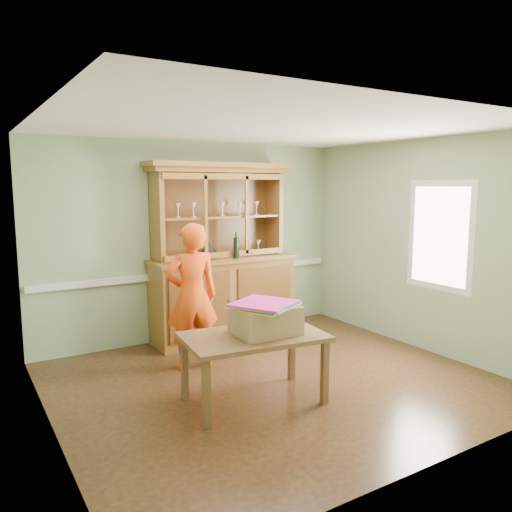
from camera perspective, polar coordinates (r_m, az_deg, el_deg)
floor at (r=5.61m, az=2.11°, el=-14.10°), size 4.50×4.50×0.00m
ceiling at (r=5.22m, az=2.27°, el=14.50°), size 4.50×4.50×0.00m
wall_back at (r=6.98m, az=-6.98°, el=1.74°), size 4.50×0.00×4.50m
wall_left at (r=4.43m, az=-22.84°, el=-2.53°), size 0.00×4.00×4.00m
wall_right at (r=6.75m, az=18.28°, el=1.17°), size 0.00×4.00×4.00m
wall_front at (r=3.78m, az=19.33°, el=-4.10°), size 4.50×0.00×4.50m
chair_rail at (r=7.02m, az=-6.83°, el=-1.93°), size 4.41×0.05×0.08m
framed_map at (r=4.69m, az=-23.30°, el=0.49°), size 0.03×0.60×0.46m
window_panel at (r=6.53m, az=20.22°, el=2.18°), size 0.03×0.96×1.36m
china_hutch at (r=6.93m, az=-3.92°, el=-2.50°), size 2.06×0.68×2.42m
dining_table at (r=4.93m, az=-0.25°, el=-9.85°), size 1.44×0.97×0.68m
cardboard_box at (r=4.90m, az=1.07°, el=-7.28°), size 0.63×0.51×0.28m
kite_stack at (r=4.81m, az=0.90°, el=-5.53°), size 0.72×0.72×0.05m
person at (r=5.81m, az=-7.33°, el=-4.58°), size 0.68×0.50×1.70m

